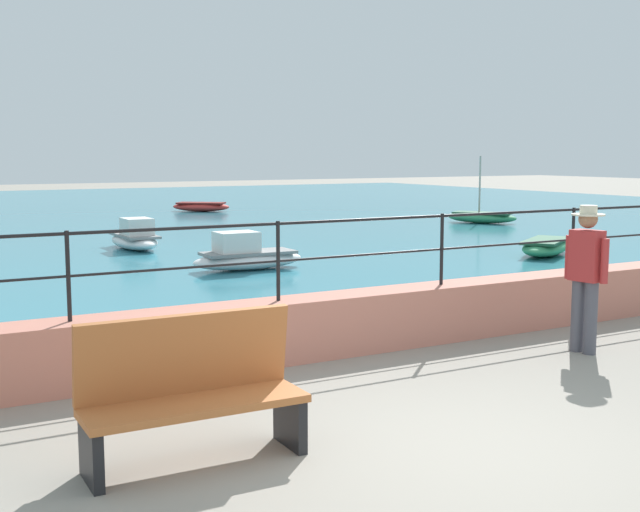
{
  "coord_description": "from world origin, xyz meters",
  "views": [
    {
      "loc": [
        -4.01,
        -4.85,
        2.35
      ],
      "look_at": [
        0.82,
        3.7,
        1.1
      ],
      "focal_mm": 45.44,
      "sensor_mm": 36.0,
      "label": 1
    }
  ],
  "objects_px": {
    "boat_3": "(201,206)",
    "bench_main": "(191,389)",
    "boat_1": "(482,217)",
    "boat_5": "(546,247)",
    "boat_6": "(135,238)",
    "boat_7": "(246,256)",
    "person_walking": "(586,271)"
  },
  "relations": [
    {
      "from": "person_walking",
      "to": "boat_3",
      "type": "bearing_deg",
      "value": 79.63
    },
    {
      "from": "boat_3",
      "to": "boat_5",
      "type": "bearing_deg",
      "value": -84.19
    },
    {
      "from": "boat_1",
      "to": "boat_3",
      "type": "xyz_separation_m",
      "value": [
        -6.12,
        9.65,
        -0.01
      ]
    },
    {
      "from": "boat_3",
      "to": "bench_main",
      "type": "bearing_deg",
      "value": -111.29
    },
    {
      "from": "person_walking",
      "to": "boat_7",
      "type": "relative_size",
      "value": 0.76
    },
    {
      "from": "boat_6",
      "to": "bench_main",
      "type": "bearing_deg",
      "value": -104.87
    },
    {
      "from": "boat_5",
      "to": "boat_6",
      "type": "xyz_separation_m",
      "value": [
        -7.74,
        5.73,
        0.07
      ]
    },
    {
      "from": "boat_1",
      "to": "boat_3",
      "type": "height_order",
      "value": "boat_1"
    },
    {
      "from": "boat_3",
      "to": "boat_6",
      "type": "distance_m",
      "value": 12.71
    },
    {
      "from": "bench_main",
      "to": "boat_7",
      "type": "height_order",
      "value": "bench_main"
    },
    {
      "from": "boat_3",
      "to": "boat_6",
      "type": "height_order",
      "value": "boat_6"
    },
    {
      "from": "boat_5",
      "to": "bench_main",
      "type": "bearing_deg",
      "value": -146.04
    },
    {
      "from": "boat_6",
      "to": "boat_7",
      "type": "xyz_separation_m",
      "value": [
        0.9,
        -4.48,
        0.0
      ]
    },
    {
      "from": "person_walking",
      "to": "boat_6",
      "type": "xyz_separation_m",
      "value": [
        -1.7,
        12.39,
        -0.65
      ]
    },
    {
      "from": "boat_1",
      "to": "boat_5",
      "type": "xyz_separation_m",
      "value": [
        -4.4,
        -7.28,
        -0.01
      ]
    },
    {
      "from": "boat_5",
      "to": "boat_7",
      "type": "relative_size",
      "value": 1.05
    },
    {
      "from": "boat_1",
      "to": "boat_7",
      "type": "relative_size",
      "value": 1.05
    },
    {
      "from": "boat_1",
      "to": "boat_5",
      "type": "height_order",
      "value": "boat_1"
    },
    {
      "from": "person_walking",
      "to": "boat_6",
      "type": "distance_m",
      "value": 12.52
    },
    {
      "from": "boat_3",
      "to": "person_walking",
      "type": "bearing_deg",
      "value": -100.37
    },
    {
      "from": "bench_main",
      "to": "boat_1",
      "type": "distance_m",
      "value": 21.61
    },
    {
      "from": "boat_5",
      "to": "boat_6",
      "type": "height_order",
      "value": "boat_6"
    },
    {
      "from": "bench_main",
      "to": "boat_3",
      "type": "distance_m",
      "value": 26.31
    },
    {
      "from": "boat_3",
      "to": "boat_6",
      "type": "relative_size",
      "value": 1.02
    },
    {
      "from": "boat_1",
      "to": "boat_5",
      "type": "bearing_deg",
      "value": -121.15
    },
    {
      "from": "boat_6",
      "to": "boat_7",
      "type": "height_order",
      "value": "same"
    },
    {
      "from": "boat_3",
      "to": "boat_6",
      "type": "bearing_deg",
      "value": -118.26
    },
    {
      "from": "person_walking",
      "to": "boat_5",
      "type": "bearing_deg",
      "value": 47.81
    },
    {
      "from": "boat_3",
      "to": "boat_7",
      "type": "xyz_separation_m",
      "value": [
        -5.11,
        -15.67,
        0.07
      ]
    },
    {
      "from": "boat_5",
      "to": "boat_7",
      "type": "height_order",
      "value": "boat_7"
    },
    {
      "from": "person_walking",
      "to": "boat_3",
      "type": "relative_size",
      "value": 0.74
    },
    {
      "from": "bench_main",
      "to": "boat_6",
      "type": "height_order",
      "value": "bench_main"
    }
  ]
}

